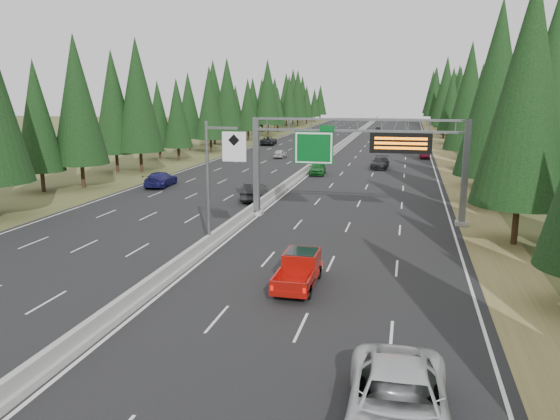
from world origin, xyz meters
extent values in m
cube|color=black|center=(0.00, 80.00, 0.04)|extent=(32.00, 260.00, 0.08)
cube|color=olive|center=(17.80, 80.00, 0.03)|extent=(3.60, 260.00, 0.06)
cube|color=#3C4721|center=(-17.80, 80.00, 0.03)|extent=(3.60, 260.00, 0.06)
cube|color=gray|center=(0.00, 80.00, 0.23)|extent=(0.70, 260.00, 0.30)
cube|color=gray|center=(0.00, 80.00, 0.63)|extent=(0.30, 260.00, 0.60)
cube|color=slate|center=(0.35, 35.00, 3.98)|extent=(0.45, 0.45, 7.80)
cube|color=gray|center=(0.35, 35.00, 0.23)|extent=(0.90, 0.90, 0.30)
cube|color=slate|center=(16.20, 35.00, 3.98)|extent=(0.45, 0.45, 7.80)
cube|color=gray|center=(16.20, 35.00, 0.23)|extent=(0.90, 0.90, 0.30)
cube|color=slate|center=(8.28, 35.00, 7.80)|extent=(15.85, 0.35, 0.16)
cube|color=slate|center=(8.28, 35.00, 6.96)|extent=(15.85, 0.35, 0.16)
cube|color=#054C19|center=(5.00, 34.75, 5.63)|extent=(3.00, 0.10, 2.50)
cube|color=silver|center=(5.00, 34.69, 5.63)|extent=(2.85, 0.02, 2.35)
cube|color=#054C19|center=(6.00, 34.75, 7.13)|extent=(1.10, 0.10, 0.45)
cube|color=black|center=(11.50, 34.70, 6.13)|extent=(4.50, 0.40, 1.50)
cube|color=orange|center=(11.50, 34.48, 6.48)|extent=(3.80, 0.02, 0.18)
cube|color=orange|center=(11.50, 34.48, 6.13)|extent=(3.80, 0.02, 0.18)
cube|color=orange|center=(11.50, 34.48, 5.78)|extent=(3.80, 0.02, 0.18)
cylinder|color=slate|center=(0.00, 25.00, 4.08)|extent=(0.20, 0.20, 8.00)
cube|color=gray|center=(0.00, 25.00, 0.18)|extent=(0.50, 0.50, 0.20)
cube|color=slate|center=(1.00, 25.00, 7.68)|extent=(2.00, 0.15, 0.15)
cube|color=silver|center=(1.80, 24.88, 6.58)|extent=(1.50, 0.06, 1.80)
cylinder|color=black|center=(19.09, 30.49, 1.36)|extent=(0.40, 0.40, 2.72)
cone|color=black|center=(19.09, 30.49, 9.86)|extent=(6.12, 6.12, 14.28)
cylinder|color=black|center=(19.05, 43.01, 1.39)|extent=(0.40, 0.40, 2.79)
cone|color=black|center=(19.05, 43.01, 10.10)|extent=(6.27, 6.27, 14.63)
cylinder|color=black|center=(23.53, 44.17, 1.45)|extent=(0.40, 0.40, 2.89)
cone|color=black|center=(23.53, 44.17, 10.49)|extent=(6.51, 6.51, 15.19)
cylinder|color=black|center=(19.83, 53.92, 1.19)|extent=(0.40, 0.40, 2.39)
cone|color=black|center=(19.83, 53.92, 8.65)|extent=(5.37, 5.37, 12.53)
cylinder|color=black|center=(24.10, 53.79, 0.95)|extent=(0.40, 0.40, 1.90)
cone|color=black|center=(24.10, 53.79, 6.90)|extent=(4.28, 4.28, 9.99)
cylinder|color=black|center=(19.27, 67.42, 1.29)|extent=(0.40, 0.40, 2.58)
cone|color=black|center=(19.27, 67.42, 9.35)|extent=(5.80, 5.80, 13.54)
cylinder|color=black|center=(24.17, 67.57, 0.88)|extent=(0.40, 0.40, 1.76)
cone|color=black|center=(24.17, 67.57, 6.40)|extent=(3.97, 3.97, 9.27)
cylinder|color=black|center=(20.62, 78.82, 0.93)|extent=(0.40, 0.40, 1.86)
cone|color=black|center=(20.62, 78.82, 6.74)|extent=(4.18, 4.18, 9.76)
cylinder|color=black|center=(23.46, 80.21, 1.10)|extent=(0.40, 0.40, 2.21)
cone|color=black|center=(23.46, 80.21, 8.00)|extent=(4.97, 4.97, 11.59)
cylinder|color=black|center=(20.88, 92.44, 1.13)|extent=(0.40, 0.40, 2.26)
cone|color=black|center=(20.88, 92.44, 8.19)|extent=(5.09, 5.09, 11.87)
cylinder|color=black|center=(23.57, 91.96, 1.17)|extent=(0.40, 0.40, 2.34)
cone|color=black|center=(23.57, 91.96, 8.47)|extent=(5.26, 5.26, 12.27)
cylinder|color=black|center=(19.72, 104.36, 1.12)|extent=(0.40, 0.40, 2.23)
cone|color=black|center=(19.72, 104.36, 8.09)|extent=(5.02, 5.02, 11.72)
cylinder|color=black|center=(24.68, 106.05, 0.96)|extent=(0.40, 0.40, 1.92)
cone|color=black|center=(24.68, 106.05, 6.97)|extent=(4.33, 4.33, 10.09)
cylinder|color=black|center=(19.40, 118.32, 1.40)|extent=(0.40, 0.40, 2.79)
cone|color=black|center=(19.40, 118.32, 10.12)|extent=(6.28, 6.28, 14.66)
cylinder|color=black|center=(24.77, 117.35, 1.16)|extent=(0.40, 0.40, 2.31)
cone|color=black|center=(24.77, 117.35, 8.38)|extent=(5.20, 5.20, 12.14)
cylinder|color=black|center=(19.62, 128.32, 0.92)|extent=(0.40, 0.40, 1.85)
cone|color=black|center=(19.62, 128.32, 6.69)|extent=(4.15, 4.15, 9.69)
cylinder|color=black|center=(23.10, 128.54, 1.26)|extent=(0.40, 0.40, 2.51)
cone|color=black|center=(23.10, 128.54, 9.11)|extent=(5.66, 5.66, 13.20)
cylinder|color=black|center=(20.85, 142.49, 1.11)|extent=(0.40, 0.40, 2.22)
cone|color=black|center=(20.85, 142.49, 8.04)|extent=(4.99, 4.99, 11.65)
cylinder|color=black|center=(23.93, 143.13, 1.35)|extent=(0.40, 0.40, 2.69)
cone|color=black|center=(23.93, 143.13, 9.75)|extent=(6.05, 6.05, 14.12)
cylinder|color=black|center=(20.77, 153.57, 1.11)|extent=(0.40, 0.40, 2.22)
cone|color=black|center=(20.77, 153.57, 8.03)|extent=(4.98, 4.98, 11.63)
cylinder|color=black|center=(23.40, 155.57, 1.35)|extent=(0.40, 0.40, 2.70)
cone|color=black|center=(23.40, 155.57, 9.77)|extent=(6.07, 6.07, 14.15)
cylinder|color=black|center=(19.11, 167.31, 1.38)|extent=(0.40, 0.40, 2.76)
cone|color=black|center=(19.11, 167.31, 10.01)|extent=(6.21, 6.21, 14.50)
cylinder|color=black|center=(24.90, 167.88, 1.27)|extent=(0.40, 0.40, 2.54)
cone|color=black|center=(24.90, 167.88, 9.22)|extent=(5.72, 5.72, 13.35)
cylinder|color=black|center=(19.90, 181.73, 1.45)|extent=(0.40, 0.40, 2.90)
cone|color=black|center=(19.90, 181.73, 10.51)|extent=(6.53, 6.53, 15.23)
cylinder|color=black|center=(23.20, 178.73, 1.50)|extent=(0.40, 0.40, 3.00)
cone|color=black|center=(23.20, 178.73, 10.89)|extent=(6.76, 6.76, 15.77)
cylinder|color=black|center=(19.28, 190.96, 1.38)|extent=(0.40, 0.40, 2.77)
cone|color=black|center=(19.28, 190.96, 10.03)|extent=(6.23, 6.23, 14.53)
cylinder|color=black|center=(23.08, 192.90, 1.43)|extent=(0.40, 0.40, 2.87)
cone|color=black|center=(23.08, 192.90, 10.39)|extent=(6.45, 6.45, 15.04)
cylinder|color=black|center=(-20.98, 43.70, 1.25)|extent=(0.40, 0.40, 2.51)
cone|color=black|center=(-20.98, 43.70, 9.08)|extent=(5.64, 5.64, 13.15)
cylinder|color=black|center=(-23.60, 40.72, 1.04)|extent=(0.40, 0.40, 2.09)
cone|color=black|center=(-23.60, 40.72, 7.56)|extent=(4.70, 4.70, 10.96)
cylinder|color=black|center=(-20.47, 55.68, 1.31)|extent=(0.40, 0.40, 2.62)
cone|color=black|center=(-20.47, 55.68, 9.52)|extent=(5.91, 5.91, 13.78)
cylinder|color=black|center=(-23.45, 55.03, 1.20)|extent=(0.40, 0.40, 2.40)
cone|color=black|center=(-23.45, 55.03, 8.69)|extent=(5.39, 5.39, 12.59)
cylinder|color=black|center=(-20.92, 68.27, 0.95)|extent=(0.40, 0.40, 1.90)
cone|color=black|center=(-20.92, 68.27, 6.90)|extent=(4.28, 4.28, 10.00)
cylinder|color=black|center=(-24.28, 69.06, 0.93)|extent=(0.40, 0.40, 1.85)
cone|color=black|center=(-24.28, 69.06, 6.71)|extent=(4.17, 4.17, 9.72)
cylinder|color=black|center=(-19.96, 79.34, 1.13)|extent=(0.40, 0.40, 2.26)
cone|color=black|center=(-19.96, 79.34, 8.18)|extent=(5.08, 5.08, 11.85)
cylinder|color=black|center=(-24.71, 81.78, 1.05)|extent=(0.40, 0.40, 2.11)
cone|color=black|center=(-24.71, 81.78, 7.64)|extent=(4.74, 4.74, 11.07)
cylinder|color=black|center=(-20.99, 91.50, 1.29)|extent=(0.40, 0.40, 2.58)
cone|color=black|center=(-20.99, 91.50, 9.35)|extent=(5.80, 5.80, 13.54)
cylinder|color=black|center=(-24.56, 93.85, 1.27)|extent=(0.40, 0.40, 2.55)
cone|color=black|center=(-24.56, 93.85, 9.24)|extent=(5.74, 5.74, 13.38)
cylinder|color=black|center=(-20.65, 103.63, 1.02)|extent=(0.40, 0.40, 2.03)
cone|color=black|center=(-20.65, 103.63, 7.37)|extent=(4.57, 4.57, 10.67)
cylinder|color=black|center=(-23.83, 105.16, 0.91)|extent=(0.40, 0.40, 1.83)
cone|color=black|center=(-23.83, 105.16, 6.62)|extent=(4.11, 4.11, 9.59)
cylinder|color=black|center=(-19.54, 115.73, 1.38)|extent=(0.40, 0.40, 2.75)
cone|color=black|center=(-19.54, 115.73, 9.98)|extent=(6.19, 6.19, 14.45)
cylinder|color=black|center=(-23.47, 117.18, 1.06)|extent=(0.40, 0.40, 2.12)
cone|color=black|center=(-23.47, 117.18, 7.70)|extent=(4.78, 4.78, 11.15)
cylinder|color=black|center=(-20.23, 128.36, 0.89)|extent=(0.40, 0.40, 1.78)
cone|color=black|center=(-20.23, 128.36, 6.46)|extent=(4.01, 4.01, 9.36)
cylinder|color=black|center=(-24.69, 129.81, 1.08)|extent=(0.40, 0.40, 2.15)
cone|color=black|center=(-24.69, 129.81, 7.80)|extent=(4.84, 4.84, 11.30)
cylinder|color=black|center=(-20.82, 144.44, 1.16)|extent=(0.40, 0.40, 2.32)
cone|color=black|center=(-20.82, 144.44, 8.41)|extent=(5.22, 5.22, 12.17)
cylinder|color=black|center=(-24.08, 140.99, 1.11)|extent=(0.40, 0.40, 2.23)
cone|color=black|center=(-24.08, 140.99, 8.08)|extent=(5.01, 5.01, 11.70)
cylinder|color=black|center=(-20.23, 153.79, 1.31)|extent=(0.40, 0.40, 2.62)
cone|color=black|center=(-20.23, 153.79, 9.51)|extent=(5.90, 5.90, 13.77)
cylinder|color=black|center=(-24.21, 156.03, 1.25)|extent=(0.40, 0.40, 2.51)
cone|color=black|center=(-24.21, 156.03, 9.08)|extent=(5.64, 5.64, 13.16)
cylinder|color=black|center=(-19.76, 165.58, 0.97)|extent=(0.40, 0.40, 1.94)
cone|color=black|center=(-19.76, 165.58, 7.02)|extent=(4.36, 4.36, 10.17)
cylinder|color=black|center=(-24.43, 166.96, 1.38)|extent=(0.40, 0.40, 2.76)
cone|color=black|center=(-24.43, 166.96, 10.01)|extent=(6.21, 6.21, 14.50)
cylinder|color=black|center=(-19.51, 178.90, 0.90)|extent=(0.40, 0.40, 1.79)
cone|color=black|center=(-19.51, 178.90, 6.49)|extent=(4.03, 4.03, 9.40)
cylinder|color=black|center=(-23.82, 179.55, 1.23)|extent=(0.40, 0.40, 2.46)
cone|color=black|center=(-23.82, 179.55, 8.93)|extent=(5.55, 5.55, 12.94)
cylinder|color=black|center=(-19.45, 191.00, 1.01)|extent=(0.40, 0.40, 2.02)
cone|color=black|center=(-19.45, 191.00, 7.34)|extent=(4.55, 4.55, 10.63)
cylinder|color=black|center=(-24.39, 190.99, 0.94)|extent=(0.40, 0.40, 1.88)
cone|color=black|center=(-24.39, 190.99, 6.80)|extent=(4.22, 4.22, 9.85)
imported|color=silver|center=(12.12, 8.00, 0.99)|extent=(3.20, 6.60, 1.81)
cylinder|color=black|center=(6.16, 17.74, 0.44)|extent=(0.27, 0.73, 0.73)
cylinder|color=black|center=(7.70, 17.74, 0.44)|extent=(0.27, 0.73, 0.73)
cylinder|color=black|center=(6.16, 20.74, 0.44)|extent=(0.27, 0.73, 0.73)
cylinder|color=black|center=(7.70, 20.74, 0.44)|extent=(0.27, 0.73, 0.73)
cube|color=#9D1009|center=(6.93, 19.28, 0.58)|extent=(1.82, 5.09, 0.27)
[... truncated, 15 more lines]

